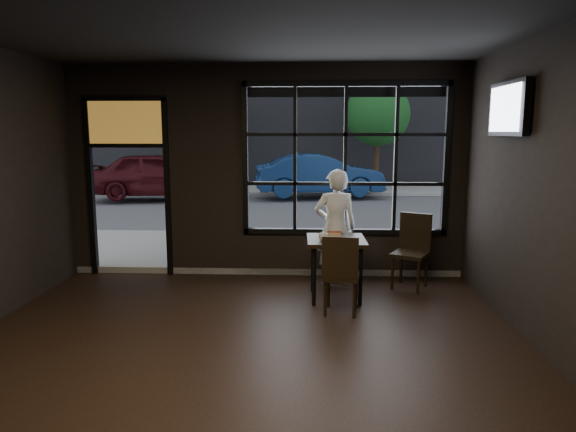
{
  "coord_description": "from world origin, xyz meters",
  "views": [
    {
      "loc": [
        0.67,
        -4.22,
        2.21
      ],
      "look_at": [
        0.4,
        2.2,
        1.15
      ],
      "focal_mm": 32.0,
      "sensor_mm": 36.0,
      "label": 1
    }
  ],
  "objects_px": {
    "chair_near": "(341,273)",
    "navy_car": "(319,175)",
    "cafe_table": "(336,268)",
    "man": "(335,228)"
  },
  "relations": [
    {
      "from": "chair_near",
      "to": "man",
      "type": "relative_size",
      "value": 0.59
    },
    {
      "from": "man",
      "to": "navy_car",
      "type": "relative_size",
      "value": 0.4
    },
    {
      "from": "chair_near",
      "to": "cafe_table",
      "type": "bearing_deg",
      "value": -77.4
    },
    {
      "from": "man",
      "to": "chair_near",
      "type": "bearing_deg",
      "value": 83.63
    },
    {
      "from": "chair_near",
      "to": "navy_car",
      "type": "bearing_deg",
      "value": -81.31
    },
    {
      "from": "cafe_table",
      "to": "navy_car",
      "type": "xyz_separation_m",
      "value": [
        -0.04,
        10.34,
        0.38
      ]
    },
    {
      "from": "man",
      "to": "navy_car",
      "type": "bearing_deg",
      "value": -97.03
    },
    {
      "from": "man",
      "to": "navy_car",
      "type": "xyz_separation_m",
      "value": [
        -0.06,
        9.69,
        -0.05
      ]
    },
    {
      "from": "chair_near",
      "to": "navy_car",
      "type": "height_order",
      "value": "navy_car"
    },
    {
      "from": "cafe_table",
      "to": "navy_car",
      "type": "height_order",
      "value": "navy_car"
    }
  ]
}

